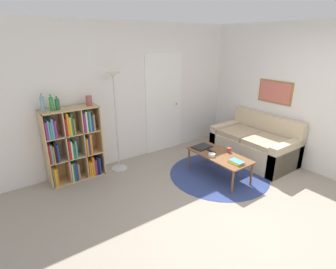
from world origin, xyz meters
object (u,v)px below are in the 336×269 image
(floor_lamp, at_px, (114,95))
(bottle_right, at_px, (57,104))
(coffee_table, at_px, (219,156))
(couch, at_px, (255,145))
(cup, at_px, (229,150))
(vase_on_shelf, at_px, (89,101))
(bowl, at_px, (212,155))
(bottle_middle, at_px, (52,104))
(bottle_left, at_px, (43,104))
(bookshelf, at_px, (73,145))
(laptop, at_px, (202,147))

(floor_lamp, distance_m, bottle_right, 0.92)
(coffee_table, height_order, bottle_right, bottle_right)
(floor_lamp, distance_m, coffee_table, 2.09)
(couch, xyz_separation_m, cup, (-0.93, -0.12, 0.16))
(cup, bearing_deg, vase_on_shelf, 143.14)
(bowl, distance_m, bottle_middle, 2.69)
(floor_lamp, xyz_separation_m, bottle_left, (-1.11, 0.13, -0.03))
(coffee_table, bearing_deg, bowl, 173.46)
(bookshelf, distance_m, couch, 3.45)
(bottle_middle, bearing_deg, floor_lamp, -6.33)
(laptop, distance_m, bottle_left, 2.75)
(couch, distance_m, bowl, 1.30)
(floor_lamp, xyz_separation_m, bowl, (1.13, -1.26, -0.96))
(bookshelf, xyz_separation_m, bottle_right, (-0.15, 0.00, 0.72))
(coffee_table, distance_m, laptop, 0.41)
(floor_lamp, bearing_deg, laptop, -34.80)
(bowl, height_order, cup, cup)
(couch, distance_m, vase_on_shelf, 3.29)
(floor_lamp, xyz_separation_m, vase_on_shelf, (-0.41, 0.12, -0.07))
(cup, distance_m, vase_on_shelf, 2.54)
(laptop, height_order, bottle_right, bottle_right)
(bookshelf, bearing_deg, floor_lamp, -8.50)
(bottle_middle, xyz_separation_m, vase_on_shelf, (0.58, 0.01, -0.03))
(vase_on_shelf, bearing_deg, bottle_right, -179.72)
(bookshelf, height_order, bottle_middle, bottle_middle)
(coffee_table, height_order, bottle_middle, bottle_middle)
(cup, bearing_deg, coffee_table, 170.92)
(laptop, distance_m, cup, 0.50)
(bookshelf, height_order, cup, bookshelf)
(floor_lamp, height_order, bowl, floor_lamp)
(couch, bearing_deg, vase_on_shelf, 155.17)
(laptop, xyz_separation_m, bottle_right, (-2.17, 0.99, 0.91))
(bowl, bearing_deg, floor_lamp, 131.96)
(laptop, bearing_deg, couch, -15.19)
(laptop, relative_size, bottle_middle, 1.43)
(bowl, xyz_separation_m, cup, (0.36, -0.05, 0.02))
(bottle_right, bearing_deg, coffee_table, -32.35)
(vase_on_shelf, bearing_deg, coffee_table, -39.40)
(bowl, xyz_separation_m, bottle_middle, (-2.13, 1.37, 0.91))
(bottle_middle, bearing_deg, cup, -29.73)
(laptop, xyz_separation_m, bowl, (-0.13, -0.38, 0.01))
(coffee_table, relative_size, laptop, 3.10)
(laptop, bearing_deg, bottle_middle, 156.34)
(bookshelf, distance_m, bottle_right, 0.74)
(bowl, bearing_deg, bookshelf, 143.99)
(coffee_table, xyz_separation_m, bottle_right, (-2.20, 1.39, 0.96))
(coffee_table, bearing_deg, bottle_left, 149.69)
(bottle_left, relative_size, bottle_middle, 1.10)
(floor_lamp, height_order, laptop, floor_lamp)
(bottle_left, bearing_deg, cup, -28.85)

